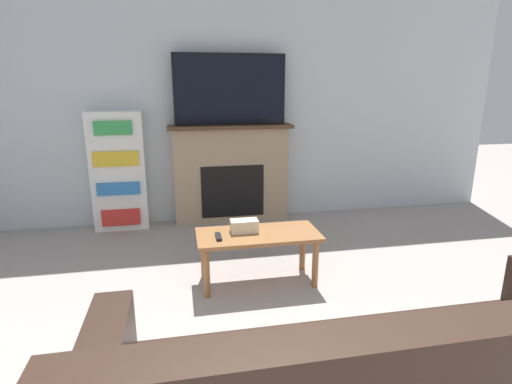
# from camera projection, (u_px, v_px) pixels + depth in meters

# --- Properties ---
(wall_back) EXTENTS (6.87, 0.06, 2.70)m
(wall_back) POSITION_uv_depth(u_px,v_px,m) (223.00, 105.00, 4.61)
(wall_back) COLOR silver
(wall_back) RESTS_ON ground_plane
(fireplace) EXTENTS (1.42, 0.28, 1.14)m
(fireplace) POSITION_uv_depth(u_px,v_px,m) (231.00, 173.00, 4.69)
(fireplace) COLOR tan
(fireplace) RESTS_ON ground_plane
(tv) EXTENTS (1.25, 0.03, 0.78)m
(tv) POSITION_uv_depth(u_px,v_px,m) (230.00, 90.00, 4.42)
(tv) COLOR black
(tv) RESTS_ON fireplace
(coffee_table) EXTENTS (0.98, 0.46, 0.43)m
(coffee_table) POSITION_uv_depth(u_px,v_px,m) (258.00, 240.00, 3.21)
(coffee_table) COLOR brown
(coffee_table) RESTS_ON ground_plane
(tissue_box) EXTENTS (0.22, 0.12, 0.10)m
(tissue_box) POSITION_uv_depth(u_px,v_px,m) (244.00, 226.00, 3.21)
(tissue_box) COLOR beige
(tissue_box) RESTS_ON coffee_table
(remote_control) EXTENTS (0.04, 0.15, 0.02)m
(remote_control) POSITION_uv_depth(u_px,v_px,m) (218.00, 237.00, 3.09)
(remote_control) COLOR black
(remote_control) RESTS_ON coffee_table
(bookshelf) EXTENTS (0.58, 0.29, 1.31)m
(bookshelf) POSITION_uv_depth(u_px,v_px,m) (119.00, 171.00, 4.41)
(bookshelf) COLOR white
(bookshelf) RESTS_ON ground_plane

